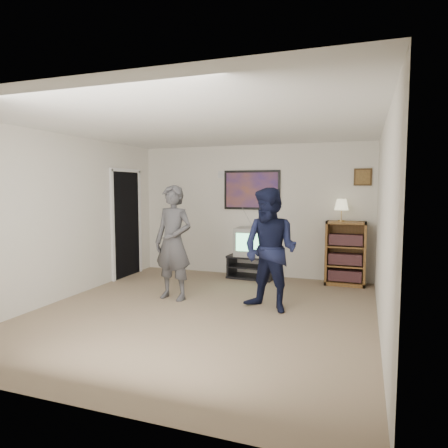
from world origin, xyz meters
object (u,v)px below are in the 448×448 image
Objects in this scene: crt_television at (253,242)px; person_short at (270,250)px; bookshelf at (346,253)px; person_tall at (173,243)px; media_stand at (251,267)px.

person_short is (0.75, -1.83, 0.16)m from crt_television.
bookshelf is 0.64× the size of person_tall.
person_short reaches higher than bookshelf.
person_short reaches higher than crt_television.
crt_television is at bearing 3.77° from media_stand.
bookshelf reaches higher than media_stand.
bookshelf reaches higher than crt_television.
media_stand is 0.48m from crt_television.
person_tall is at bearing -115.64° from crt_television.
crt_television is at bearing 131.79° from person_short.
bookshelf is at bearing 45.51° from person_tall.
person_tall is at bearing -143.40° from bookshelf.
person_tall is at bearing -109.22° from media_stand.
person_short is at bearing -63.49° from media_stand.
crt_television is (0.02, 0.00, 0.48)m from media_stand.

